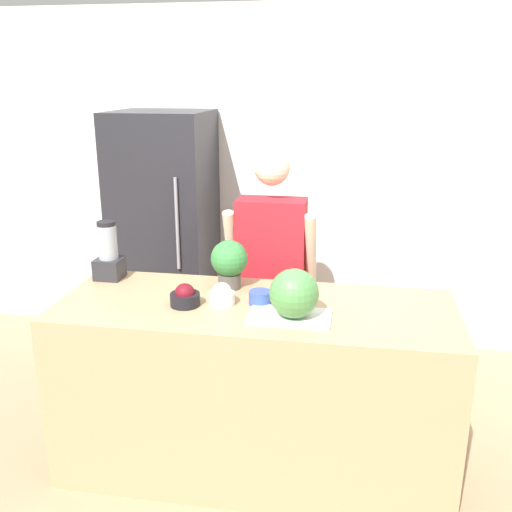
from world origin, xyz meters
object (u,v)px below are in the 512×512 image
at_px(bowl_cherries, 185,297).
at_px(potted_plant, 229,262).
at_px(person, 271,278).
at_px(refrigerator, 166,235).
at_px(watermelon, 294,293).
at_px(bowl_small_blue, 260,298).
at_px(blender, 108,255).
at_px(bowl_cream, 222,296).

height_order(bowl_cherries, potted_plant, potted_plant).
bearing_deg(person, refrigerator, 144.98).
height_order(watermelon, bowl_small_blue, watermelon).
height_order(watermelon, bowl_cherries, watermelon).
height_order(refrigerator, watermelon, refrigerator).
xyz_separation_m(blender, potted_plant, (0.72, -0.04, 0.01)).
xyz_separation_m(person, bowl_cherries, (-0.33, -0.77, 0.15)).
relative_size(person, bowl_cream, 12.42).
bearing_deg(bowl_cream, person, 78.42).
height_order(person, bowl_small_blue, person).
relative_size(person, bowl_cherries, 10.91).
relative_size(bowl_cherries, bowl_cream, 1.14).
xyz_separation_m(bowl_cream, blender, (-0.73, 0.28, 0.09)).
xyz_separation_m(watermelon, bowl_cherries, (-0.57, 0.08, -0.09)).
bearing_deg(blender, potted_plant, -3.27).
xyz_separation_m(bowl_cherries, potted_plant, (0.17, 0.29, 0.11)).
distance_m(watermelon, bowl_small_blue, 0.27).
relative_size(watermelon, bowl_cream, 1.78).
bearing_deg(person, watermelon, -74.58).
bearing_deg(bowl_cherries, refrigerator, 112.26).
xyz_separation_m(refrigerator, bowl_small_blue, (0.95, -1.32, 0.07)).
xyz_separation_m(bowl_cherries, blender, (-0.55, 0.33, 0.10)).
relative_size(bowl_cream, blender, 0.39).
bearing_deg(bowl_small_blue, potted_plant, 135.59).
height_order(refrigerator, blender, refrigerator).
bearing_deg(bowl_small_blue, bowl_cream, -168.56).
xyz_separation_m(person, watermelon, (0.23, -0.85, 0.24)).
relative_size(blender, potted_plant, 1.25).
bearing_deg(bowl_cream, bowl_cherries, -166.37).
relative_size(watermelon, potted_plant, 0.88).
xyz_separation_m(person, bowl_cream, (-0.15, -0.73, 0.15)).
height_order(refrigerator, potted_plant, refrigerator).
relative_size(person, watermelon, 6.97).
relative_size(person, bowl_small_blue, 14.07).
distance_m(watermelon, bowl_cream, 0.41).
relative_size(watermelon, blender, 0.70).
bearing_deg(person, bowl_cream, -101.58).
bearing_deg(watermelon, bowl_small_blue, 139.21).
bearing_deg(refrigerator, potted_plant, -56.37).
bearing_deg(bowl_cherries, bowl_small_blue, 12.51).
distance_m(bowl_cherries, potted_plant, 0.35).
height_order(watermelon, blender, blender).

